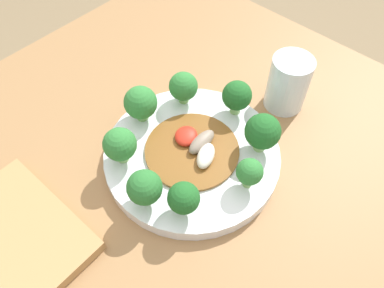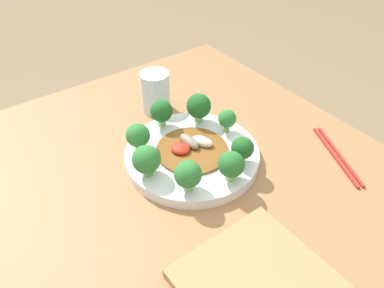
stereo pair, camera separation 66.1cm
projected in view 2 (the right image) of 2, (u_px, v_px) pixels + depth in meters
table at (178, 263)px, 1.08m from camera, size 0.88×0.89×0.77m
plate at (192, 155)px, 0.83m from camera, size 0.30×0.30×0.02m
broccoli_south at (161, 111)px, 0.87m from camera, size 0.05×0.05×0.07m
broccoli_north at (231, 165)px, 0.74m from camera, size 0.05×0.05×0.07m
broccoli_west at (226, 118)px, 0.86m from camera, size 0.04×0.04×0.06m
broccoli_east at (146, 160)px, 0.75m from camera, size 0.06×0.06×0.07m
broccoli_northeast at (188, 175)px, 0.71m from camera, size 0.05×0.05×0.07m
broccoli_northwest at (242, 148)px, 0.78m from camera, size 0.05×0.05×0.06m
broccoli_southwest at (199, 106)px, 0.89m from camera, size 0.06×0.06×0.07m
broccoli_southeast at (138, 136)px, 0.81m from camera, size 0.05×0.05×0.06m
stirfry_center at (192, 148)px, 0.83m from camera, size 0.16×0.16×0.02m
drinking_glass at (155, 92)px, 0.96m from camera, size 0.08×0.08×0.11m
chopsticks at (337, 155)px, 0.85m from camera, size 0.10×0.19×0.01m
cutting_board at (256, 281)px, 0.60m from camera, size 0.23×0.21×0.02m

